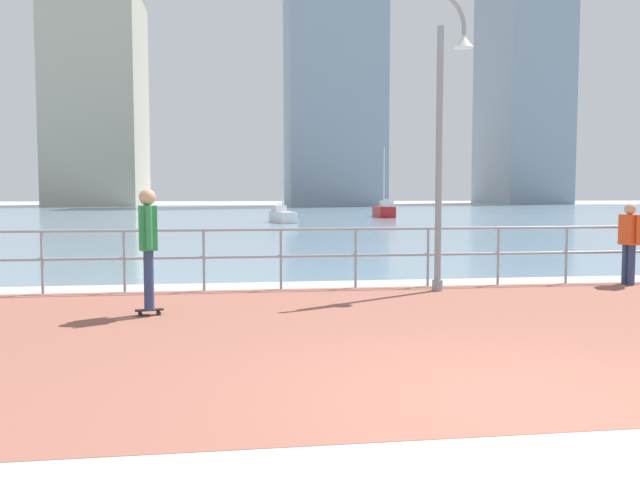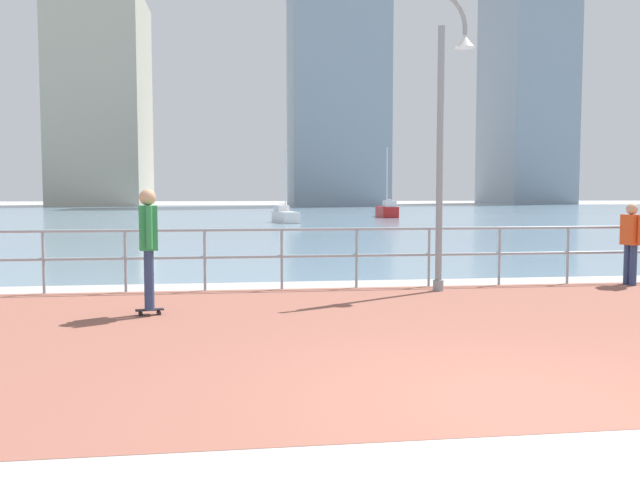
{
  "view_description": "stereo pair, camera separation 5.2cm",
  "coord_description": "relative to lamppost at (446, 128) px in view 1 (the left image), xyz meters",
  "views": [
    {
      "loc": [
        -2.3,
        -5.07,
        1.76
      ],
      "look_at": [
        -1.05,
        4.1,
        1.1
      ],
      "focal_mm": 36.5,
      "sensor_mm": 36.0,
      "label": 1
    },
    {
      "loc": [
        -2.25,
        -5.08,
        1.76
      ],
      "look_at": [
        -1.05,
        4.1,
        1.1
      ],
      "focal_mm": 36.5,
      "sensor_mm": 36.0,
      "label": 2
    }
  ],
  "objects": [
    {
      "name": "sailboat_blue",
      "position": [
        -0.76,
        28.11,
        -2.51
      ],
      "size": [
        1.54,
        3.28,
        4.43
      ],
      "color": "white",
      "rests_on": "ground"
    },
    {
      "name": "harbor_water",
      "position": [
        -1.55,
        45.54,
        -2.93
      ],
      "size": [
        180.0,
        88.0,
        0.0
      ],
      "primitive_type": "cube",
      "color": "#6B899E",
      "rests_on": "ground"
    },
    {
      "name": "ground",
      "position": [
        -1.55,
        33.71,
        -2.93
      ],
      "size": [
        220.0,
        220.0,
        0.0
      ],
      "primitive_type": "plane",
      "color": "#ADAAA5"
    },
    {
      "name": "skateboarder",
      "position": [
        -5.04,
        -1.8,
        -1.83
      ],
      "size": [
        0.41,
        0.56,
        1.83
      ],
      "color": "black",
      "rests_on": "ground"
    },
    {
      "name": "brick_paving",
      "position": [
        -1.55,
        -3.22,
        -2.93
      ],
      "size": [
        28.0,
        7.51,
        0.01
      ],
      "primitive_type": "cube",
      "color": "#935647",
      "rests_on": "ground"
    },
    {
      "name": "tower_slate",
      "position": [
        46.78,
        97.98,
        17.47
      ],
      "size": [
        11.15,
        17.62,
        42.48
      ],
      "color": "#8493A3",
      "rests_on": "ground"
    },
    {
      "name": "sailboat_white",
      "position": [
        7.51,
        36.21,
        -2.44
      ],
      "size": [
        1.36,
        3.78,
        5.23
      ],
      "color": "#B21E1E",
      "rests_on": "ground"
    },
    {
      "name": "waterfront_railing",
      "position": [
        -1.55,
        0.54,
        -2.15
      ],
      "size": [
        25.25,
        0.06,
        1.13
      ],
      "color": "#8C99A3",
      "rests_on": "ground"
    },
    {
      "name": "tower_beige",
      "position": [
        10.82,
        81.48,
        21.06
      ],
      "size": [
        13.42,
        12.1,
        49.66
      ],
      "color": "#8493A3",
      "rests_on": "ground"
    },
    {
      "name": "tower_brick",
      "position": [
        -23.04,
        88.56,
        12.5
      ],
      "size": [
        12.55,
        17.1,
        32.53
      ],
      "color": "#B2AD99",
      "rests_on": "ground"
    },
    {
      "name": "lamppost",
      "position": [
        0.0,
        0.0,
        0.0
      ],
      "size": [
        0.78,
        0.48,
        5.3
      ],
      "color": "gray",
      "rests_on": "ground"
    },
    {
      "name": "bystander",
      "position": [
        3.75,
        0.19,
        -2.01
      ],
      "size": [
        0.29,
        0.56,
        1.58
      ],
      "color": "navy",
      "rests_on": "ground"
    }
  ]
}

